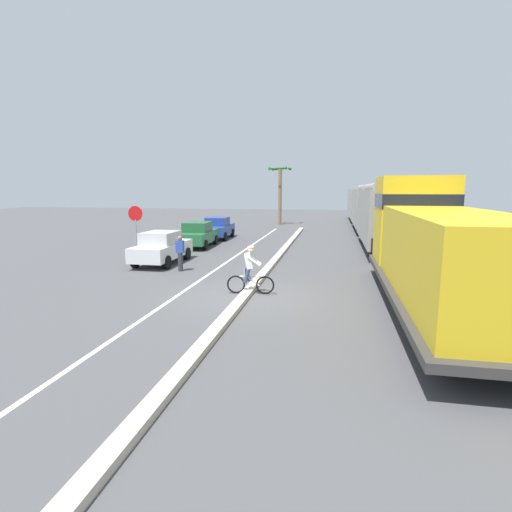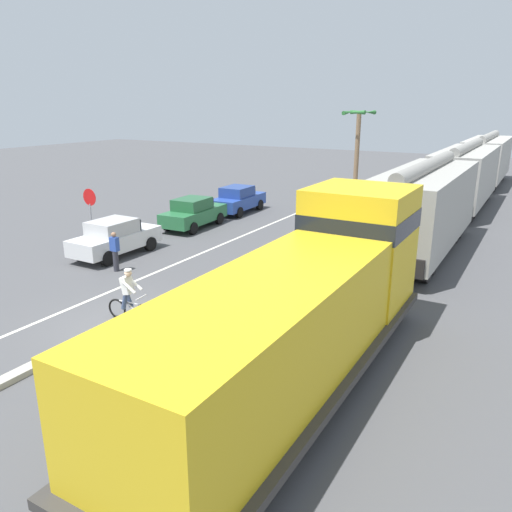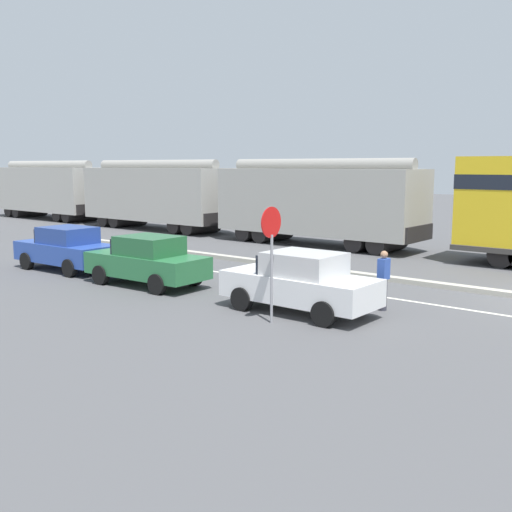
% 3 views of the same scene
% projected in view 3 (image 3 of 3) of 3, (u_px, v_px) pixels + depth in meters
% --- Properties ---
extents(median_curb, '(0.36, 36.00, 0.16)m').
position_uv_depth(median_curb, '(373.00, 276.00, 20.57)').
color(median_curb, '#B2AD9E').
rests_on(median_curb, ground).
extents(lane_stripe, '(0.14, 36.00, 0.01)m').
position_uv_depth(lane_stripe, '(336.00, 290.00, 18.74)').
color(lane_stripe, silver).
rests_on(lane_stripe, ground).
extents(hopper_car_lead, '(2.90, 10.60, 4.18)m').
position_uv_depth(hopper_car_lead, '(317.00, 203.00, 28.86)').
color(hopper_car_lead, '#A09D96').
rests_on(hopper_car_lead, ground).
extents(hopper_car_middle, '(2.90, 10.60, 4.18)m').
position_uv_depth(hopper_car_middle, '(156.00, 195.00, 36.09)').
color(hopper_car_middle, '#A4A29A').
rests_on(hopper_car_middle, ground).
extents(hopper_car_trailing, '(2.90, 10.60, 4.18)m').
position_uv_depth(hopper_car_trailing, '(49.00, 190.00, 43.32)').
color(hopper_car_trailing, '#A9A79F').
rests_on(hopper_car_trailing, ground).
extents(parked_car_white, '(1.85, 4.21, 1.62)m').
position_uv_depth(parked_car_white, '(300.00, 282.00, 15.75)').
color(parked_car_white, silver).
rests_on(parked_car_white, ground).
extents(parked_car_green, '(1.99, 4.28, 1.62)m').
position_uv_depth(parked_car_green, '(147.00, 261.00, 19.32)').
color(parked_car_green, '#286B3D').
rests_on(parked_car_green, ground).
extents(parked_car_blue, '(1.96, 4.26, 1.62)m').
position_uv_depth(parked_car_blue, '(66.00, 248.00, 22.15)').
color(parked_car_blue, '#28479E').
rests_on(parked_car_blue, ground).
extents(stop_sign, '(0.76, 0.08, 2.88)m').
position_uv_depth(stop_sign, '(271.00, 242.00, 14.52)').
color(stop_sign, gray).
rests_on(stop_sign, ground).
extents(pedestrian_by_cars, '(0.34, 0.22, 1.62)m').
position_uv_depth(pedestrian_by_cars, '(383.00, 279.00, 15.99)').
color(pedestrian_by_cars, '#33333D').
rests_on(pedestrian_by_cars, ground).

